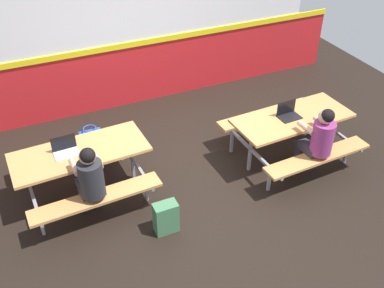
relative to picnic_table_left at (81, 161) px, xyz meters
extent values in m
cube|color=black|center=(1.52, -0.27, -0.58)|extent=(10.00, 10.00, 0.02)
cube|color=red|center=(1.52, 2.18, -0.02)|extent=(8.00, 0.12, 1.10)
cube|color=yellow|center=(1.52, 2.11, 0.58)|extent=(8.00, 0.03, 0.10)
cube|color=tan|center=(0.00, 0.00, 0.15)|extent=(1.80, 0.83, 0.04)
cube|color=tan|center=(0.03, -0.63, -0.14)|extent=(1.69, 0.36, 0.04)
cube|color=tan|center=(-0.03, 0.63, -0.14)|extent=(1.69, 0.36, 0.04)
cube|color=gray|center=(-0.70, -0.03, -0.22)|extent=(0.04, 0.04, 0.70)
cube|color=gray|center=(-0.70, -0.03, -0.18)|extent=(0.11, 1.55, 0.04)
cube|color=gray|center=(-0.68, -0.54, -0.37)|extent=(0.04, 0.04, 0.41)
cube|color=gray|center=(-0.73, 0.48, -0.37)|extent=(0.04, 0.04, 0.41)
cube|color=gray|center=(0.70, 0.03, -0.22)|extent=(0.04, 0.04, 0.70)
cube|color=gray|center=(0.70, 0.03, -0.18)|extent=(0.11, 1.55, 0.04)
cube|color=gray|center=(0.73, -0.48, -0.37)|extent=(0.04, 0.04, 0.41)
cube|color=gray|center=(0.68, 0.54, -0.37)|extent=(0.04, 0.04, 0.41)
cube|color=tan|center=(3.04, -0.44, 0.15)|extent=(1.80, 0.83, 0.04)
cube|color=tan|center=(3.07, -1.08, -0.14)|extent=(1.69, 0.36, 0.04)
cube|color=tan|center=(3.01, 0.19, -0.14)|extent=(1.69, 0.36, 0.04)
cube|color=gray|center=(2.34, -0.48, -0.22)|extent=(0.04, 0.04, 0.70)
cube|color=gray|center=(2.34, -0.48, -0.18)|extent=(0.11, 1.55, 0.04)
cube|color=gray|center=(2.36, -0.98, -0.37)|extent=(0.04, 0.04, 0.41)
cube|color=gray|center=(2.31, 0.03, -0.37)|extent=(0.04, 0.04, 0.41)
cube|color=gray|center=(3.74, -0.41, -0.22)|extent=(0.04, 0.04, 0.70)
cube|color=gray|center=(3.74, -0.41, -0.18)|extent=(0.11, 1.55, 0.04)
cube|color=gray|center=(3.76, -0.92, -0.37)|extent=(0.04, 0.04, 0.41)
cube|color=gray|center=(3.72, 0.10, -0.37)|extent=(0.04, 0.04, 0.41)
cylinder|color=#2D2D38|center=(-0.10, -0.32, -0.35)|extent=(0.11, 0.11, 0.45)
cylinder|color=#2D2D38|center=(0.08, -0.31, -0.35)|extent=(0.11, 0.11, 0.45)
cube|color=#2D2D38|center=(0.00, -0.46, -0.06)|extent=(0.32, 0.39, 0.12)
cylinder|color=#26262B|center=(0.01, -0.64, 0.18)|extent=(0.30, 0.30, 0.48)
cylinder|color=tan|center=(-0.14, -0.44, 0.27)|extent=(0.09, 0.30, 0.08)
cylinder|color=tan|center=(0.14, -0.43, 0.27)|extent=(0.09, 0.30, 0.08)
sphere|color=tan|center=(0.01, -0.62, 0.51)|extent=(0.20, 0.20, 0.20)
sphere|color=black|center=(0.01, -0.65, 0.54)|extent=(0.18, 0.18, 0.18)
cylinder|color=#2D2D38|center=(2.97, -0.76, -0.35)|extent=(0.11, 0.11, 0.45)
cylinder|color=#2D2D38|center=(3.15, -0.75, -0.35)|extent=(0.11, 0.11, 0.45)
cube|color=#2D2D38|center=(3.07, -0.91, -0.06)|extent=(0.32, 0.39, 0.12)
cylinder|color=#8C3372|center=(3.08, -1.08, 0.18)|extent=(0.30, 0.30, 0.48)
cylinder|color=tan|center=(2.93, -0.88, 0.27)|extent=(0.09, 0.30, 0.08)
cylinder|color=tan|center=(3.21, -0.87, 0.27)|extent=(0.09, 0.30, 0.08)
sphere|color=tan|center=(3.08, -1.06, 0.51)|extent=(0.20, 0.20, 0.20)
sphere|color=black|center=(3.08, -1.09, 0.54)|extent=(0.18, 0.18, 0.18)
cube|color=silver|center=(-0.16, -0.01, 0.17)|extent=(0.33, 0.23, 0.01)
cube|color=black|center=(-0.17, 0.10, 0.29)|extent=(0.32, 0.02, 0.21)
cube|color=black|center=(2.98, -0.45, 0.17)|extent=(0.33, 0.23, 0.01)
cube|color=black|center=(2.97, -0.34, 0.29)|extent=(0.32, 0.02, 0.21)
cube|color=#3F724C|center=(0.76, -1.11, -0.35)|extent=(0.30, 0.18, 0.44)
cube|color=#3F724C|center=(0.76, -1.00, -0.42)|extent=(0.21, 0.04, 0.19)
cube|color=#1E47B2|center=(0.32, 0.96, -0.39)|extent=(0.34, 0.14, 0.36)
torus|color=#1E47B2|center=(0.32, 0.96, -0.15)|extent=(0.21, 0.21, 0.02)
camera|label=1|loc=(-0.54, -4.81, 3.62)|focal=41.22mm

